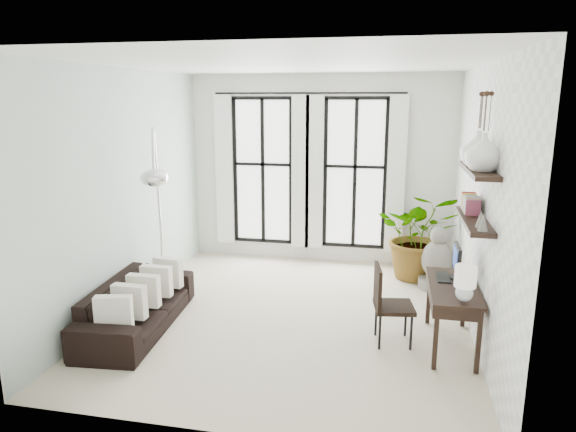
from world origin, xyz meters
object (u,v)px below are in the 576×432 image
(sofa, at_px, (137,305))
(plant, at_px, (420,235))
(desk, at_px, (454,291))
(buddha, at_px, (437,263))
(desk_chair, at_px, (387,300))
(arc_lamp, at_px, (156,173))

(sofa, relative_size, plant, 1.47)
(desk, height_order, buddha, desk)
(desk_chair, relative_size, buddha, 0.98)
(buddha, bearing_deg, arc_lamp, -155.34)
(plant, height_order, arc_lamp, arc_lamp)
(sofa, xyz_separation_m, desk, (3.75, 0.22, 0.40))
(desk, xyz_separation_m, buddha, (-0.01, 1.95, -0.30))
(desk, relative_size, desk_chair, 1.35)
(sofa, height_order, desk, desk)
(arc_lamp, xyz_separation_m, buddha, (3.63, 1.67, -1.48))
(sofa, bearing_deg, desk, -91.02)
(desk, bearing_deg, buddha, 90.30)
(arc_lamp, bearing_deg, sofa, -101.67)
(desk_chair, relative_size, arc_lamp, 0.38)
(plant, height_order, desk, plant)
(desk_chair, bearing_deg, arc_lamp, 165.61)
(sofa, bearing_deg, plant, -57.81)
(sofa, xyz_separation_m, arc_lamp, (0.10, 0.50, 1.58))
(plant, bearing_deg, desk, -83.64)
(buddha, bearing_deg, sofa, -149.87)
(sofa, xyz_separation_m, buddha, (3.74, 2.17, 0.10))
(sofa, height_order, arc_lamp, arc_lamp)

